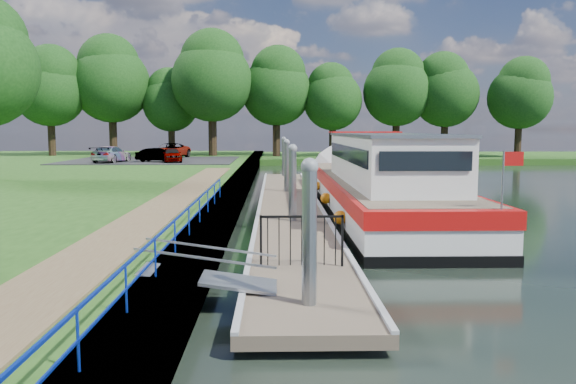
{
  "coord_description": "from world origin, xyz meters",
  "views": [
    {
      "loc": [
        -0.59,
        -9.97,
        3.43
      ],
      "look_at": [
        -0.16,
        8.15,
        1.4
      ],
      "focal_mm": 35.0,
      "sensor_mm": 36.0,
      "label": 1
    }
  ],
  "objects_px": {
    "car_d": "(170,151)",
    "pontoon": "(289,208)",
    "barge": "(372,184)",
    "car_c": "(111,154)",
    "car_a": "(172,155)",
    "car_b": "(157,155)"
  },
  "relations": [
    {
      "from": "car_d",
      "to": "pontoon",
      "type": "bearing_deg",
      "value": -54.29
    },
    {
      "from": "barge",
      "to": "car_c",
      "type": "bearing_deg",
      "value": 129.27
    },
    {
      "from": "car_a",
      "to": "car_d",
      "type": "xyz_separation_m",
      "value": [
        -1.35,
        6.57,
        0.08
      ]
    },
    {
      "from": "barge",
      "to": "car_b",
      "type": "distance_m",
      "value": 25.2
    },
    {
      "from": "pontoon",
      "to": "car_c",
      "type": "xyz_separation_m",
      "value": [
        -13.58,
        21.96,
        1.29
      ]
    },
    {
      "from": "barge",
      "to": "car_d",
      "type": "bearing_deg",
      "value": 116.52
    },
    {
      "from": "pontoon",
      "to": "car_a",
      "type": "bearing_deg",
      "value": 111.87
    },
    {
      "from": "pontoon",
      "to": "car_b",
      "type": "xyz_separation_m",
      "value": [
        -10.01,
        22.16,
        1.2
      ]
    },
    {
      "from": "pontoon",
      "to": "car_d",
      "type": "bearing_deg",
      "value": 109.61
    },
    {
      "from": "car_c",
      "to": "car_d",
      "type": "bearing_deg",
      "value": -108.02
    },
    {
      "from": "car_c",
      "to": "car_d",
      "type": "xyz_separation_m",
      "value": [
        3.42,
        6.56,
        0.03
      ]
    },
    {
      "from": "car_b",
      "to": "car_d",
      "type": "bearing_deg",
      "value": 14.21
    },
    {
      "from": "car_d",
      "to": "barge",
      "type": "bearing_deg",
      "value": -47.39
    },
    {
      "from": "barge",
      "to": "car_a",
      "type": "relative_size",
      "value": 6.13
    },
    {
      "from": "pontoon",
      "to": "car_c",
      "type": "distance_m",
      "value": 25.85
    },
    {
      "from": "barge",
      "to": "car_c",
      "type": "height_order",
      "value": "barge"
    },
    {
      "from": "car_a",
      "to": "car_c",
      "type": "height_order",
      "value": "car_c"
    },
    {
      "from": "pontoon",
      "to": "barge",
      "type": "height_order",
      "value": "barge"
    },
    {
      "from": "car_c",
      "to": "car_d",
      "type": "height_order",
      "value": "car_d"
    },
    {
      "from": "car_b",
      "to": "car_a",
      "type": "bearing_deg",
      "value": -87.41
    },
    {
      "from": "pontoon",
      "to": "car_d",
      "type": "distance_m",
      "value": 30.3
    },
    {
      "from": "pontoon",
      "to": "car_b",
      "type": "relative_size",
      "value": 9.02
    }
  ]
}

